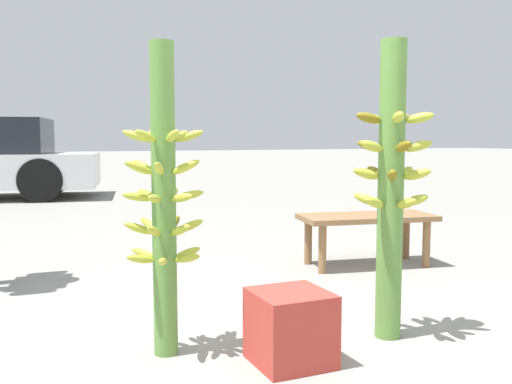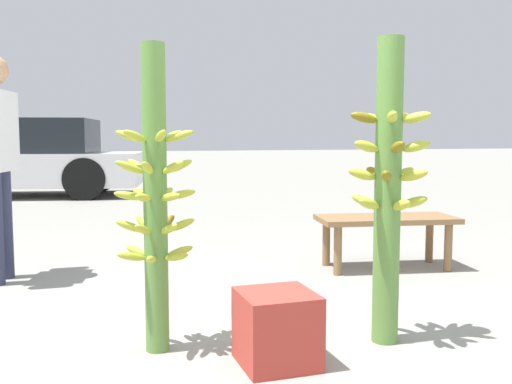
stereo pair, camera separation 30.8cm
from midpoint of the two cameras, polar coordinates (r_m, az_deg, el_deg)
ground_plane at (r=2.69m, az=6.01°, el=-16.55°), size 80.00×80.00×0.00m
banana_stalk_left at (r=2.65m, az=-6.79°, el=-0.72°), size 0.38×0.38×1.43m
banana_stalk_center at (r=2.86m, az=16.09°, el=0.53°), size 0.40×0.40×1.48m
market_bench at (r=4.52m, az=14.83°, el=-3.20°), size 1.11×0.62×0.40m
parked_car at (r=10.52m, az=-22.00°, el=3.10°), size 4.50×2.53×1.32m
produce_crate at (r=2.60m, az=5.58°, el=-13.47°), size 0.33×0.33×0.33m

